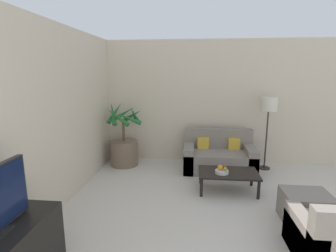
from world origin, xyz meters
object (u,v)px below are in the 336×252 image
at_px(floor_lamp, 269,108).
at_px(ottoman, 306,207).
at_px(orange_fruit, 220,167).
at_px(coffee_table, 228,174).
at_px(fruit_bowl, 222,172).
at_px(potted_palm, 124,146).
at_px(sofa_loveseat, 219,157).
at_px(apple_red, 225,168).
at_px(apple_green, 225,169).

relative_size(floor_lamp, ottoman, 2.49).
height_order(floor_lamp, orange_fruit, floor_lamp).
bearing_deg(coffee_table, fruit_bowl, -147.10).
relative_size(potted_palm, fruit_bowl, 6.30).
distance_m(coffee_table, orange_fruit, 0.21).
bearing_deg(floor_lamp, orange_fruit, -130.40).
distance_m(sofa_loveseat, floor_lamp, 1.42).
bearing_deg(coffee_table, orange_fruit, -155.16).
xyz_separation_m(potted_palm, ottoman, (3.03, -1.97, -0.21)).
bearing_deg(ottoman, orange_fruit, 143.51).
height_order(sofa_loveseat, coffee_table, sofa_loveseat).
distance_m(fruit_bowl, ottoman, 1.32).
bearing_deg(sofa_loveseat, orange_fruit, -94.08).
relative_size(coffee_table, apple_red, 15.28).
distance_m(floor_lamp, apple_green, 1.82).
xyz_separation_m(potted_palm, apple_red, (2.03, -1.14, 0.01)).
relative_size(potted_palm, floor_lamp, 0.93).
bearing_deg(coffee_table, potted_palm, 152.31).
bearing_deg(fruit_bowl, sofa_loveseat, 87.44).
relative_size(potted_palm, sofa_loveseat, 0.97).
height_order(apple_red, ottoman, apple_red).
height_order(potted_palm, floor_lamp, floor_lamp).
distance_m(potted_palm, apple_red, 2.33).
distance_m(sofa_loveseat, coffee_table, 1.02).
bearing_deg(fruit_bowl, apple_green, -32.41).
xyz_separation_m(sofa_loveseat, apple_red, (0.00, -1.05, 0.16)).
distance_m(apple_red, orange_fruit, 0.09).
bearing_deg(floor_lamp, ottoman, -89.24).
distance_m(potted_palm, floor_lamp, 3.13).
relative_size(coffee_table, fruit_bowl, 4.50).
xyz_separation_m(apple_green, orange_fruit, (-0.08, 0.04, 0.01)).
xyz_separation_m(apple_red, orange_fruit, (-0.08, -0.03, 0.01)).
height_order(apple_green, orange_fruit, orange_fruit).
bearing_deg(apple_green, floor_lamp, 52.76).
relative_size(apple_red, orange_fruit, 0.74).
xyz_separation_m(sofa_loveseat, fruit_bowl, (-0.05, -1.09, 0.10)).
bearing_deg(potted_palm, fruit_bowl, -30.71).
distance_m(apple_green, orange_fruit, 0.09).
relative_size(sofa_loveseat, apple_red, 22.00).
bearing_deg(sofa_loveseat, coffee_table, -86.13).
xyz_separation_m(fruit_bowl, apple_red, (0.05, 0.04, 0.06)).
distance_m(sofa_loveseat, apple_red, 1.06).
bearing_deg(apple_green, orange_fruit, 152.79).
relative_size(potted_palm, orange_fruit, 15.80).
relative_size(sofa_loveseat, floor_lamp, 0.95).
bearing_deg(potted_palm, floor_lamp, 1.17).
bearing_deg(fruit_bowl, apple_red, 40.48).
distance_m(potted_palm, ottoman, 3.62).
relative_size(floor_lamp, orange_fruit, 17.06).
height_order(coffee_table, apple_red, apple_red).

